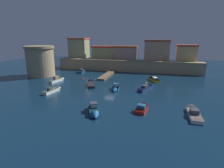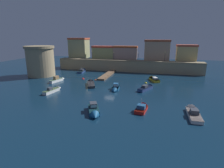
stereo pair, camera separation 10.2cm
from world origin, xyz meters
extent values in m
plane|color=#0C2338|center=(0.00, 0.00, 0.00)|extent=(143.04, 143.04, 0.00)
cube|color=#9E8966|center=(0.00, 25.79, 2.11)|extent=(56.59, 3.89, 4.21)
cube|color=#817053|center=(0.00, 25.79, 4.33)|extent=(56.59, 4.19, 0.24)
cube|color=#9A996A|center=(-22.34, 30.59, 8.18)|extent=(7.81, 5.72, 7.93)
cube|color=#B64B2F|center=(-22.34, 30.59, 12.49)|extent=(8.12, 5.95, 0.70)
cube|color=tan|center=(-10.70, 29.48, 6.54)|extent=(9.28, 3.49, 4.66)
cube|color=#B73E2B|center=(-10.70, 29.48, 9.22)|extent=(9.65, 3.63, 0.70)
cube|color=tan|center=(-1.40, 29.38, 6.60)|extent=(9.54, 3.29, 4.78)
cube|color=#9D4423|center=(-1.40, 29.38, 9.34)|extent=(9.92, 3.42, 0.70)
cube|color=tan|center=(11.25, 29.99, 7.85)|extent=(9.51, 4.53, 7.28)
cube|color=#9C462D|center=(11.25, 29.99, 11.84)|extent=(9.89, 4.71, 0.70)
cube|color=tan|center=(22.09, 29.80, 6.98)|extent=(7.17, 4.15, 5.53)
cube|color=#A34433|center=(22.09, 29.80, 10.09)|extent=(7.46, 4.31, 0.70)
cylinder|color=#9E8966|center=(-27.55, 10.03, 4.76)|extent=(9.18, 9.18, 9.51)
cylinder|color=#867556|center=(-27.55, 10.03, 9.91)|extent=(9.91, 9.91, 0.80)
cube|color=brown|center=(-5.13, 16.03, 0.28)|extent=(2.40, 15.63, 0.56)
cylinder|color=#4A3727|center=(-4.06, 22.28, 0.35)|extent=(0.20, 0.20, 0.70)
cylinder|color=#4A3727|center=(-4.06, 19.15, 0.35)|extent=(0.20, 0.20, 0.70)
cylinder|color=#4A3727|center=(-4.06, 16.03, 0.35)|extent=(0.20, 0.20, 0.70)
cylinder|color=#4A3727|center=(-4.06, 12.90, 0.35)|extent=(0.20, 0.20, 0.70)
cylinder|color=#4A3727|center=(-4.06, 9.78, 0.35)|extent=(0.20, 0.20, 0.70)
cylinder|color=black|center=(-14.47, 25.79, 5.96)|extent=(0.12, 0.12, 3.02)
sphere|color=#F9D172|center=(-14.47, 25.79, 7.62)|extent=(0.32, 0.32, 0.32)
cylinder|color=black|center=(-5.28, 25.79, 5.81)|extent=(0.12, 0.12, 2.71)
sphere|color=#F9D172|center=(-5.28, 25.79, 7.32)|extent=(0.32, 0.32, 0.32)
cylinder|color=black|center=(4.39, 25.79, 5.76)|extent=(0.12, 0.12, 2.62)
sphere|color=#F9D172|center=(4.39, 25.79, 7.23)|extent=(0.32, 0.32, 0.32)
cylinder|color=black|center=(14.24, 25.79, 6.06)|extent=(0.12, 0.12, 3.21)
sphere|color=#F9D172|center=(14.24, 25.79, 7.81)|extent=(0.32, 0.32, 0.32)
cube|color=red|center=(9.55, -12.41, 0.30)|extent=(2.22, 3.77, 0.59)
cone|color=red|center=(9.86, -10.20, 0.30)|extent=(1.77, 1.22, 1.65)
cube|color=#5C1009|center=(9.55, -12.41, 0.55)|extent=(2.26, 3.85, 0.08)
cube|color=navy|center=(9.53, -12.54, 0.96)|extent=(1.59, 1.49, 0.73)
cube|color=#99B7C6|center=(9.62, -11.89, 0.99)|extent=(1.27, 0.24, 0.44)
cylinder|color=#B2B2B7|center=(9.51, -12.64, 1.61)|extent=(0.08, 0.08, 2.03)
cube|color=white|center=(-17.70, 3.29, 0.42)|extent=(2.22, 4.97, 0.84)
cone|color=white|center=(-17.05, 6.25, 0.42)|extent=(1.42, 1.56, 1.16)
cube|color=slate|center=(-17.70, 3.29, 0.80)|extent=(2.26, 5.07, 0.08)
cube|color=olive|center=(-17.68, 3.36, 1.33)|extent=(1.23, 1.69, 0.97)
cube|color=navy|center=(-16.43, 19.17, 0.32)|extent=(2.30, 5.35, 0.64)
cone|color=navy|center=(-16.72, 22.41, 0.32)|extent=(1.88, 1.55, 1.76)
cube|color=black|center=(-16.43, 19.17, 0.60)|extent=(2.35, 5.46, 0.08)
cube|color=#333842|center=(-16.44, 19.30, 0.94)|extent=(1.45, 1.50, 0.60)
cylinder|color=#B2B2B7|center=(-16.43, 19.16, 1.45)|extent=(0.08, 0.08, 1.63)
cube|color=#333338|center=(-5.87, 1.82, 0.32)|extent=(4.02, 6.03, 0.64)
cone|color=#333338|center=(-7.29, 5.06, 0.32)|extent=(2.18, 1.99, 1.76)
cube|color=black|center=(-5.87, 1.82, 0.60)|extent=(4.10, 6.15, 0.08)
cylinder|color=#B2B2B7|center=(-5.82, 1.71, 1.28)|extent=(0.08, 0.08, 1.27)
cube|color=white|center=(18.52, -12.50, 0.31)|extent=(1.96, 6.01, 0.61)
cone|color=white|center=(18.45, -8.86, 0.31)|extent=(1.78, 1.43, 1.75)
cube|color=gray|center=(18.52, -12.50, 0.57)|extent=(2.00, 6.13, 0.08)
cube|color=#333842|center=(18.52, -12.49, 0.99)|extent=(1.30, 1.61, 0.75)
cube|color=#99B7C6|center=(18.50, -11.70, 1.03)|extent=(1.14, 0.08, 0.45)
cube|color=navy|center=(9.22, 1.41, 0.41)|extent=(3.69, 5.37, 0.81)
cone|color=navy|center=(10.68, 4.34, 0.41)|extent=(1.91, 1.89, 1.43)
cube|color=#111B35|center=(9.22, 1.41, 0.77)|extent=(3.76, 5.48, 0.08)
cube|color=#333842|center=(9.07, 1.11, 1.10)|extent=(1.61, 1.79, 0.58)
cube|color=#99B7C6|center=(9.40, 1.76, 1.13)|extent=(0.89, 0.48, 0.35)
cube|color=silver|center=(-12.96, -6.67, 0.41)|extent=(1.94, 4.86, 0.83)
cone|color=silver|center=(-12.50, -3.73, 0.41)|extent=(1.36, 1.49, 1.17)
cube|color=#5B7951|center=(-12.96, -6.67, 0.79)|extent=(1.98, 4.96, 0.08)
cube|color=#333842|center=(-13.03, -7.10, 1.12)|extent=(0.94, 1.20, 0.59)
cube|color=#195689|center=(1.19, -15.04, 0.41)|extent=(3.48, 4.72, 0.83)
cone|color=#195689|center=(2.37, -17.53, 0.41)|extent=(2.05, 1.83, 1.68)
cube|color=#0E2A30|center=(1.19, -15.04, 0.79)|extent=(3.55, 4.82, 0.08)
cube|color=#333842|center=(0.99, -14.62, 1.25)|extent=(1.82, 2.01, 0.85)
cube|color=#99B7C6|center=(1.34, -15.36, 1.29)|extent=(1.03, 0.53, 0.51)
cube|color=#195689|center=(1.66, 0.14, 0.28)|extent=(2.00, 3.99, 0.56)
cone|color=#195689|center=(1.90, -2.26, 0.28)|extent=(1.64, 1.23, 1.53)
cube|color=#09263D|center=(1.66, 0.14, 0.52)|extent=(2.04, 4.07, 0.08)
cube|color=navy|center=(1.61, 0.59, 1.04)|extent=(1.32, 1.48, 0.96)
cube|color=#99B7C6|center=(1.68, -0.09, 1.09)|extent=(1.07, 0.17, 0.57)
cube|color=gold|center=(11.17, 11.80, 0.40)|extent=(3.53, 5.14, 0.80)
cone|color=gold|center=(9.94, 14.59, 0.40)|extent=(2.05, 1.90, 1.64)
cube|color=brown|center=(11.17, 11.80, 0.76)|extent=(3.60, 5.24, 0.08)
cube|color=silver|center=(11.36, 11.37, 1.06)|extent=(1.81, 2.21, 0.53)
cube|color=#99B7C6|center=(10.97, 12.24, 1.09)|extent=(0.96, 0.47, 0.32)
sphere|color=red|center=(-11.33, 8.92, 0.00)|extent=(0.76, 0.76, 0.76)
sphere|color=#EA4C19|center=(-6.84, 8.38, 0.00)|extent=(0.65, 0.65, 0.65)
sphere|color=yellow|center=(8.84, 8.58, 0.00)|extent=(0.70, 0.70, 0.70)
camera|label=1|loc=(11.90, -43.30, 13.32)|focal=28.54mm
camera|label=2|loc=(12.00, -43.27, 13.32)|focal=28.54mm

